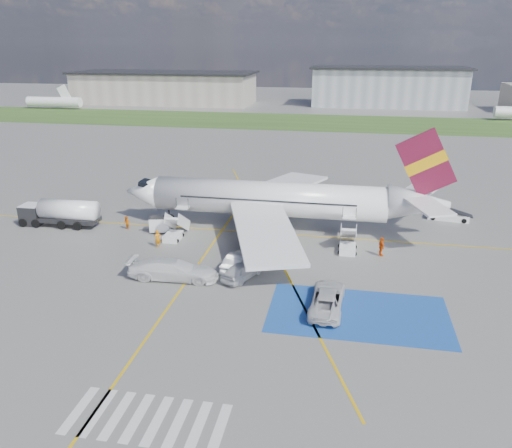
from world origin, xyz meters
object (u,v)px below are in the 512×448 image
object	(u,v)px
fuel_tanker	(60,215)
car_silver_b	(238,261)
gpu_cart	(160,225)
van_white_a	(328,296)
airliner	(282,200)
belt_loader	(449,217)
van_white_b	(173,266)
car_silver_a	(242,270)

from	to	relation	value
fuel_tanker	car_silver_b	xyz separation A→B (m)	(22.70, -7.74, -0.51)
gpu_cart	van_white_a	xyz separation A→B (m)	(19.22, -13.50, 0.19)
fuel_tanker	van_white_a	bearing A→B (deg)	-24.49
fuel_tanker	car_silver_b	distance (m)	23.99
airliner	gpu_cart	distance (m)	13.96
gpu_cart	car_silver_b	size ratio (longest dim) A/B	0.50
car_silver_b	van_white_a	distance (m)	10.27
gpu_cart	belt_loader	xyz separation A→B (m)	(32.46, 10.19, -0.45)
van_white_b	belt_loader	bearing A→B (deg)	-54.59
fuel_tanker	belt_loader	size ratio (longest dim) A/B	1.79
airliner	belt_loader	world-z (taller)	airliner
car_silver_a	van_white_a	xyz separation A→B (m)	(7.80, -3.78, 0.23)
fuel_tanker	car_silver_b	size ratio (longest dim) A/B	1.89
airliner	gpu_cart	xyz separation A→B (m)	(-13.18, -3.82, -2.57)
fuel_tanker	belt_loader	xyz separation A→B (m)	(44.49, 10.26, -0.94)
airliner	belt_loader	size ratio (longest dim) A/B	7.17
airliner	fuel_tanker	bearing A→B (deg)	-171.21
car_silver_a	car_silver_b	size ratio (longest dim) A/B	0.94
airliner	van_white_b	distance (m)	16.80
van_white_b	car_silver_b	bearing A→B (deg)	-62.40
car_silver_b	van_white_b	world-z (taller)	van_white_b
airliner	car_silver_b	bearing A→B (deg)	-102.16
gpu_cart	van_white_b	xyz separation A→B (m)	(5.36, -10.89, 0.37)
fuel_tanker	gpu_cart	xyz separation A→B (m)	(12.03, 0.07, -0.49)
car_silver_a	van_white_b	bearing A→B (deg)	34.98
gpu_cart	belt_loader	bearing A→B (deg)	4.91
airliner	car_silver_a	bearing A→B (deg)	-97.42
airliner	van_white_b	size ratio (longest dim) A/B	6.05
fuel_tanker	van_white_a	xyz separation A→B (m)	(31.25, -13.42, -0.30)
van_white_a	car_silver_b	bearing A→B (deg)	-30.99
van_white_a	airliner	bearing A→B (deg)	-68.15
car_silver_a	car_silver_b	xyz separation A→B (m)	(-0.74, 1.90, 0.02)
airliner	fuel_tanker	distance (m)	25.59
car_silver_a	van_white_b	xyz separation A→B (m)	(-6.05, -1.17, 0.41)
airliner	car_silver_a	distance (m)	13.90
van_white_a	van_white_b	world-z (taller)	van_white_b
van_white_b	van_white_a	bearing A→B (deg)	-103.13
fuel_tanker	van_white_a	distance (m)	34.01
gpu_cart	belt_loader	size ratio (longest dim) A/B	0.47
fuel_tanker	van_white_a	size ratio (longest dim) A/B	1.71
fuel_tanker	gpu_cart	size ratio (longest dim) A/B	3.79
belt_loader	car_silver_a	distance (m)	28.96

